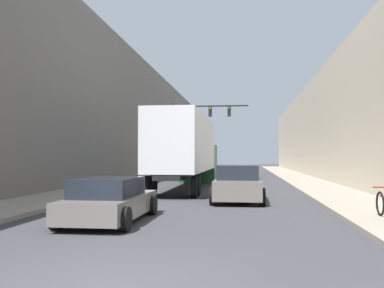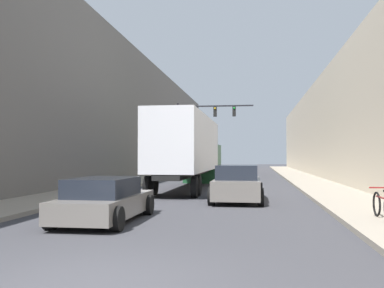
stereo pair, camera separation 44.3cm
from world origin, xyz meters
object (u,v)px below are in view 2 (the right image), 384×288
Objects in this scene: traffic_signal_gantry at (198,124)px; suv_car at (238,184)px; parked_bicycle at (382,205)px; semi_truck at (190,150)px; sedan_car at (105,200)px.

suv_car is at bearing -77.63° from traffic_signal_gantry.
semi_truck is at bearing 120.11° from parked_bicycle.
traffic_signal_gantry is (-4.46, 20.34, 4.12)m from suv_car.
semi_truck is 7.98× the size of parked_bicycle.
parked_bicycle is at bearing 4.21° from sedan_car.
sedan_car is at bearing -175.79° from parked_bicycle.
parked_bicycle is (4.24, -5.60, -0.20)m from suv_car.
sedan_car is 7.86m from parked_bicycle.
suv_car is 7.03m from parked_bicycle.
semi_truck is at bearing -84.13° from traffic_signal_gantry.
suv_car is (3.60, 6.18, 0.12)m from sedan_car.
suv_car reaches higher than sedan_car.
traffic_signal_gantry is (-1.37, 13.29, 2.54)m from semi_truck.
semi_truck is 13.60m from traffic_signal_gantry.
suv_car is at bearing 127.10° from parked_bicycle.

